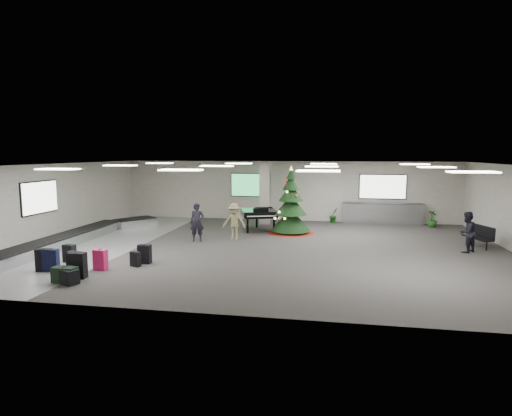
% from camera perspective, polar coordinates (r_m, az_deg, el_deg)
% --- Properties ---
extents(ground, '(18.00, 18.00, 0.00)m').
position_cam_1_polar(ground, '(16.59, 1.59, -5.32)').
color(ground, '#34312F').
rests_on(ground, ground).
extents(room_envelope, '(18.02, 14.02, 3.21)m').
position_cam_1_polar(room_envelope, '(16.96, 0.67, 2.93)').
color(room_envelope, '#9F9891').
rests_on(room_envelope, ground).
extents(baggage_carousel, '(2.28, 9.71, 0.43)m').
position_cam_1_polar(baggage_carousel, '(19.22, -22.29, -3.47)').
color(baggage_carousel, silver).
rests_on(baggage_carousel, ground).
extents(service_counter, '(4.05, 0.65, 1.08)m').
position_cam_1_polar(service_counter, '(23.02, 16.50, -0.68)').
color(service_counter, silver).
rests_on(service_counter, ground).
extents(suitcase_0, '(0.50, 0.29, 0.78)m').
position_cam_1_polar(suitcase_0, '(13.62, -22.69, -7.07)').
color(suitcase_0, black).
rests_on(suitcase_0, ground).
extents(suitcase_1, '(0.49, 0.33, 0.72)m').
position_cam_1_polar(suitcase_1, '(14.07, -23.03, -6.76)').
color(suitcase_1, black).
rests_on(suitcase_1, ground).
extents(pink_suitcase, '(0.43, 0.28, 0.66)m').
position_cam_1_polar(pink_suitcase, '(14.31, -20.04, -6.50)').
color(pink_suitcase, '#F51F65').
rests_on(pink_suitcase, ground).
extents(suitcase_3, '(0.42, 0.24, 0.65)m').
position_cam_1_polar(suitcase_3, '(14.69, -14.64, -5.96)').
color(suitcase_3, black).
rests_on(suitcase_3, ground).
extents(navy_suitcase, '(0.49, 0.34, 0.70)m').
position_cam_1_polar(navy_suitcase, '(14.75, -25.67, -6.29)').
color(navy_suitcase, black).
rests_on(navy_suitcase, ground).
extents(suitcase_5, '(0.51, 0.36, 0.72)m').
position_cam_1_polar(suitcase_5, '(14.84, -26.39, -6.23)').
color(suitcase_5, black).
rests_on(suitcase_5, ground).
extents(green_duffel, '(0.68, 0.36, 0.47)m').
position_cam_1_polar(green_duffel, '(13.34, -24.14, -8.12)').
color(green_duffel, black).
rests_on(green_duffel, ground).
extents(suitcase_7, '(0.37, 0.28, 0.50)m').
position_cam_1_polar(suitcase_7, '(14.41, -15.79, -6.57)').
color(suitcase_7, black).
rests_on(suitcase_7, ground).
extents(suitcase_8, '(0.44, 0.30, 0.62)m').
position_cam_1_polar(suitcase_8, '(15.67, -23.62, -5.57)').
color(suitcase_8, black).
rests_on(suitcase_8, ground).
extents(black_duffel, '(0.71, 0.57, 0.43)m').
position_cam_1_polar(black_duffel, '(13.21, -23.80, -8.34)').
color(black_duffel, black).
rests_on(black_duffel, ground).
extents(christmas_tree, '(2.15, 2.15, 3.07)m').
position_cam_1_polar(christmas_tree, '(19.53, 4.66, -0.29)').
color(christmas_tree, maroon).
rests_on(christmas_tree, ground).
extents(grand_piano, '(2.06, 2.37, 1.15)m').
position_cam_1_polar(grand_piano, '(20.16, 0.38, -0.69)').
color(grand_piano, black).
rests_on(grand_piano, ground).
extents(bench, '(0.87, 1.43, 0.86)m').
position_cam_1_polar(bench, '(18.67, 27.72, -3.22)').
color(bench, black).
rests_on(bench, ground).
extents(traveler_a, '(0.65, 0.51, 1.58)m').
position_cam_1_polar(traveler_a, '(17.82, -7.85, -1.91)').
color(traveler_a, black).
rests_on(traveler_a, ground).
extents(traveler_b, '(1.02, 0.62, 1.54)m').
position_cam_1_polar(traveler_b, '(18.02, -2.92, -1.82)').
color(traveler_b, '#888054').
rests_on(traveler_b, ground).
extents(traveler_bench, '(0.93, 0.92, 1.51)m').
position_cam_1_polar(traveler_bench, '(17.48, 26.28, -2.91)').
color(traveler_bench, black).
rests_on(traveler_bench, ground).
extents(potted_plant_left, '(0.57, 0.58, 0.82)m').
position_cam_1_polar(potted_plant_left, '(22.74, 10.31, -0.94)').
color(potted_plant_left, '#1A3D13').
rests_on(potted_plant_left, ground).
extents(potted_plant_right, '(0.65, 0.65, 0.83)m').
position_cam_1_polar(potted_plant_right, '(22.74, 22.46, -1.37)').
color(potted_plant_right, '#1A3D13').
rests_on(potted_plant_right, ground).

